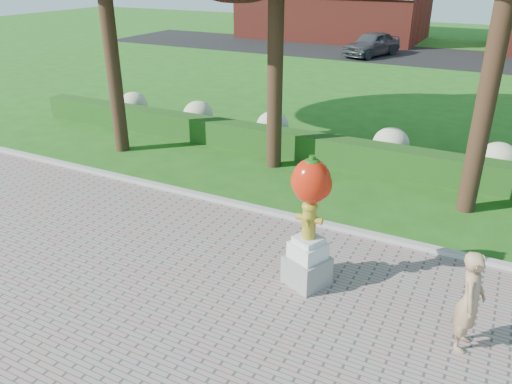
% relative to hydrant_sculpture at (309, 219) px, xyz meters
% --- Properties ---
extents(ground, '(100.00, 100.00, 0.00)m').
position_rel_hydrant_sculpture_xyz_m(ground, '(-1.19, -0.74, -1.40)').
color(ground, '#225916').
rests_on(ground, ground).
extents(curb, '(40.00, 0.18, 0.15)m').
position_rel_hydrant_sculpture_xyz_m(curb, '(-1.19, 2.26, -1.32)').
color(curb, '#ADADA5').
rests_on(curb, ground).
extents(lawn_hedge, '(24.00, 0.70, 0.80)m').
position_rel_hydrant_sculpture_xyz_m(lawn_hedge, '(-1.19, 6.26, -1.00)').
color(lawn_hedge, '#244E16').
rests_on(lawn_hedge, ground).
extents(hydrangea_row, '(20.10, 1.10, 0.99)m').
position_rel_hydrant_sculpture_xyz_m(hydrangea_row, '(-0.62, 7.26, -0.85)').
color(hydrangea_row, beige).
rests_on(hydrangea_row, ground).
extents(street, '(50.00, 8.00, 0.02)m').
position_rel_hydrant_sculpture_xyz_m(street, '(-1.19, 27.26, -1.39)').
color(street, black).
rests_on(street, ground).
extents(hydrant_sculpture, '(0.91, 0.91, 2.57)m').
position_rel_hydrant_sculpture_xyz_m(hydrant_sculpture, '(0.00, 0.00, 0.00)').
color(hydrant_sculpture, gray).
rests_on(hydrant_sculpture, walkway).
extents(woman, '(0.43, 0.63, 1.69)m').
position_rel_hydrant_sculpture_xyz_m(woman, '(2.82, -0.46, -0.51)').
color(woman, tan).
rests_on(woman, walkway).
extents(parked_car, '(3.23, 4.87, 1.54)m').
position_rel_hydrant_sculpture_xyz_m(parked_car, '(-5.86, 25.73, -0.61)').
color(parked_car, '#3F4146').
rests_on(parked_car, street).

